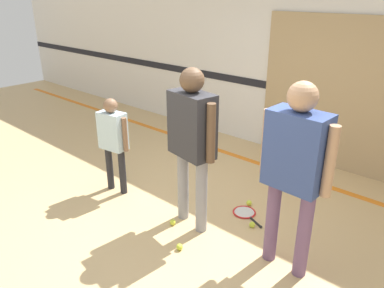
% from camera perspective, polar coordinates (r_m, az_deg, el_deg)
% --- Properties ---
extents(ground_plane, '(16.00, 16.00, 0.00)m').
position_cam_1_polar(ground_plane, '(4.17, -0.63, -12.99)').
color(ground_plane, tan).
extents(wall_back, '(16.00, 0.07, 3.20)m').
position_cam_1_polar(wall_back, '(5.71, 17.97, 13.11)').
color(wall_back, silver).
rests_on(wall_back, ground_plane).
extents(wall_panel, '(2.84, 0.05, 2.13)m').
position_cam_1_polar(wall_panel, '(5.50, 24.18, 6.25)').
color(wall_panel, tan).
rests_on(wall_panel, ground_plane).
extents(floor_stripe, '(14.40, 0.10, 0.01)m').
position_cam_1_polar(floor_stripe, '(5.58, 13.03, -3.86)').
color(floor_stripe, orange).
rests_on(floor_stripe, ground_plane).
extents(person_instructor, '(0.65, 0.35, 1.74)m').
position_cam_1_polar(person_instructor, '(3.78, 0.00, 1.67)').
color(person_instructor, gray).
rests_on(person_instructor, ground_plane).
extents(person_student_left, '(0.46, 0.24, 1.23)m').
position_cam_1_polar(person_student_left, '(4.69, -11.94, 1.25)').
color(person_student_left, '#232328').
rests_on(person_student_left, ground_plane).
extents(person_student_right, '(0.67, 0.29, 1.77)m').
position_cam_1_polar(person_student_right, '(3.26, 15.47, -2.44)').
color(person_student_right, '#6B4C70').
rests_on(person_student_right, ground_plane).
extents(racket_spare_on_floor, '(0.50, 0.35, 0.03)m').
position_cam_1_polar(racket_spare_on_floor, '(4.48, 8.11, -10.37)').
color(racket_spare_on_floor, red).
rests_on(racket_spare_on_floor, ground_plane).
extents(tennis_ball_near_instructor, '(0.07, 0.07, 0.07)m').
position_cam_1_polar(tennis_ball_near_instructor, '(3.89, -1.91, -15.41)').
color(tennis_ball_near_instructor, '#CCE038').
rests_on(tennis_ball_near_instructor, ground_plane).
extents(tennis_ball_by_spare_racket, '(0.07, 0.07, 0.07)m').
position_cam_1_polar(tennis_ball_by_spare_racket, '(4.63, 8.69, -8.87)').
color(tennis_ball_by_spare_racket, '#CCE038').
rests_on(tennis_ball_by_spare_racket, ground_plane).
extents(tennis_ball_stray_left, '(0.07, 0.07, 0.07)m').
position_cam_1_polar(tennis_ball_stray_left, '(4.25, 9.16, -12.04)').
color(tennis_ball_stray_left, '#CCE038').
rests_on(tennis_ball_stray_left, ground_plane).
extents(tennis_ball_stray_right, '(0.07, 0.07, 0.07)m').
position_cam_1_polar(tennis_ball_stray_right, '(4.24, -2.96, -11.82)').
color(tennis_ball_stray_right, '#CCE038').
rests_on(tennis_ball_stray_right, ground_plane).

